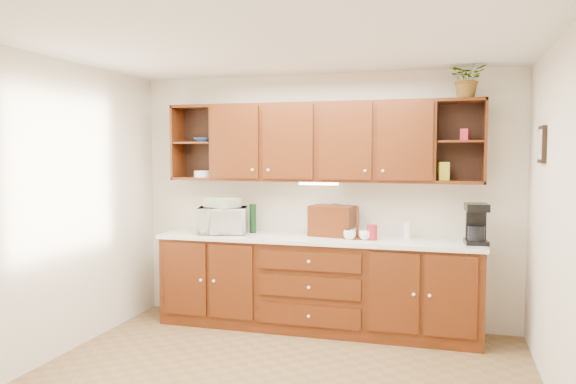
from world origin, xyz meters
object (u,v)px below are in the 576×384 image
Objects in this scene: bread_box at (333,221)px; potted_plant at (468,78)px; coffee_maker at (476,224)px; microwave at (223,220)px.

bread_box is 1.21× the size of potted_plant.
potted_plant is at bearing 134.73° from coffee_maker.
coffee_maker is (2.52, 0.03, 0.04)m from microwave.
microwave is at bearing -163.29° from bread_box.
bread_box is 1.17× the size of coffee_maker.
microwave is 2.80m from potted_plant.
bread_box is at bearing 170.18° from coffee_maker.
potted_plant is (-0.10, 0.08, 1.35)m from coffee_maker.
coffee_maker is at bearing -40.04° from potted_plant.
potted_plant is (1.28, -0.03, 1.38)m from bread_box.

